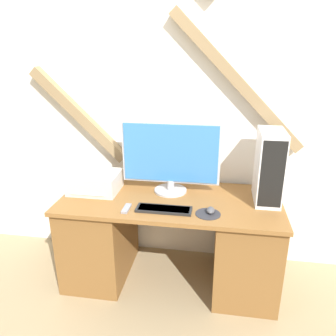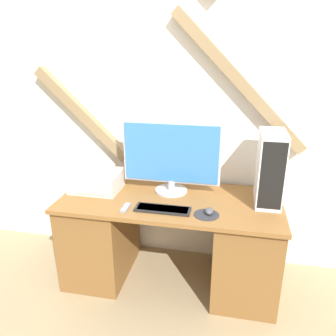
{
  "view_description": "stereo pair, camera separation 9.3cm",
  "coord_description": "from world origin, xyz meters",
  "px_view_note": "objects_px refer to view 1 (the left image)",
  "views": [
    {
      "loc": [
        0.32,
        -1.78,
        1.73
      ],
      "look_at": [
        -0.02,
        0.35,
        0.94
      ],
      "focal_mm": 35.0,
      "sensor_mm": 36.0,
      "label": 1
    },
    {
      "loc": [
        0.41,
        -1.77,
        1.73
      ],
      "look_at": [
        -0.02,
        0.35,
        0.94
      ],
      "focal_mm": 35.0,
      "sensor_mm": 36.0,
      "label": 2
    }
  ],
  "objects_px": {
    "monitor": "(171,156)",
    "keyboard": "(164,209)",
    "mouse": "(211,210)",
    "computer_tower": "(269,167)",
    "remote_control": "(126,208)",
    "printer": "(95,182)"
  },
  "relations": [
    {
      "from": "monitor",
      "to": "keyboard",
      "type": "relative_size",
      "value": 1.94
    },
    {
      "from": "monitor",
      "to": "mouse",
      "type": "relative_size",
      "value": 8.89
    },
    {
      "from": "keyboard",
      "to": "computer_tower",
      "type": "height_order",
      "value": "computer_tower"
    },
    {
      "from": "monitor",
      "to": "mouse",
      "type": "height_order",
      "value": "monitor"
    },
    {
      "from": "keyboard",
      "to": "mouse",
      "type": "relative_size",
      "value": 4.58
    },
    {
      "from": "keyboard",
      "to": "remote_control",
      "type": "bearing_deg",
      "value": -174.33
    },
    {
      "from": "mouse",
      "to": "computer_tower",
      "type": "bearing_deg",
      "value": 34.25
    },
    {
      "from": "remote_control",
      "to": "keyboard",
      "type": "bearing_deg",
      "value": 5.67
    },
    {
      "from": "printer",
      "to": "remote_control",
      "type": "relative_size",
      "value": 2.83
    },
    {
      "from": "monitor",
      "to": "remote_control",
      "type": "xyz_separation_m",
      "value": [
        -0.25,
        -0.35,
        -0.28
      ]
    },
    {
      "from": "monitor",
      "to": "printer",
      "type": "xyz_separation_m",
      "value": [
        -0.57,
        -0.08,
        -0.21
      ]
    },
    {
      "from": "monitor",
      "to": "printer",
      "type": "relative_size",
      "value": 1.99
    },
    {
      "from": "monitor",
      "to": "keyboard",
      "type": "distance_m",
      "value": 0.42
    },
    {
      "from": "keyboard",
      "to": "computer_tower",
      "type": "bearing_deg",
      "value": 21.41
    },
    {
      "from": "computer_tower",
      "to": "keyboard",
      "type": "bearing_deg",
      "value": -158.59
    },
    {
      "from": "remote_control",
      "to": "monitor",
      "type": "bearing_deg",
      "value": 54.2
    },
    {
      "from": "monitor",
      "to": "remote_control",
      "type": "height_order",
      "value": "monitor"
    },
    {
      "from": "computer_tower",
      "to": "remote_control",
      "type": "height_order",
      "value": "computer_tower"
    },
    {
      "from": "monitor",
      "to": "keyboard",
      "type": "xyz_separation_m",
      "value": [
        0.0,
        -0.32,
        -0.27
      ]
    },
    {
      "from": "monitor",
      "to": "keyboard",
      "type": "height_order",
      "value": "monitor"
    },
    {
      "from": "computer_tower",
      "to": "remote_control",
      "type": "relative_size",
      "value": 3.96
    },
    {
      "from": "printer",
      "to": "remote_control",
      "type": "distance_m",
      "value": 0.42
    }
  ]
}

